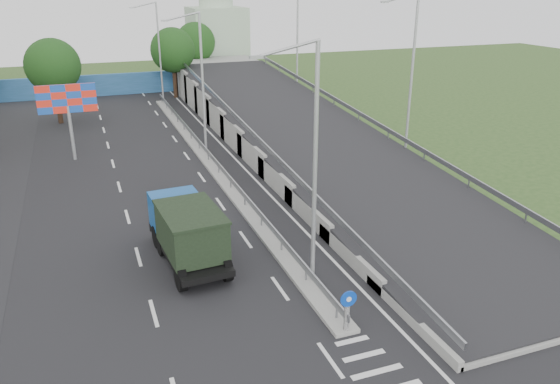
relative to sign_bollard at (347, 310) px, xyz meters
name	(u,v)px	position (x,y,z in m)	size (l,w,h in m)	color
ground	(375,371)	(0.00, -2.17, -1.03)	(160.00, 160.00, 0.00)	#2D4C1E
road_surface	(177,186)	(-3.00, 17.83, -1.03)	(26.00, 90.00, 0.04)	black
median	(209,161)	(0.00, 21.83, -0.93)	(1.00, 44.00, 0.20)	gray
overpass_ramp	(305,129)	(7.50, 21.83, 0.72)	(10.00, 50.00, 3.50)	gray
median_guardrail	(208,152)	(0.00, 21.83, -0.28)	(0.09, 44.00, 0.71)	gray
sign_bollard	(347,310)	(0.00, 0.00, 0.00)	(0.64, 0.23, 1.67)	black
lamp_post_near	(311,155)	(0.11, 3.83, 4.77)	(2.74, 0.18, 10.08)	#B2B5B7
lamp_post_mid	(200,77)	(0.11, 23.83, 4.77)	(2.74, 0.18, 10.08)	#B2B5B7
lamp_post_far	(157,47)	(0.11, 43.83, 4.77)	(2.74, 0.18, 10.08)	#B2B5B7
blue_wall	(116,84)	(-4.00, 49.83, 0.17)	(30.00, 0.50, 2.40)	#21507A
church	(217,37)	(10.00, 57.83, 4.28)	(7.00, 7.00, 13.80)	#B2CCAD
billboard	(67,103)	(-9.00, 25.83, 3.15)	(4.00, 0.24, 5.50)	#B2B5B7
tree_left_mid	(53,66)	(-10.00, 37.83, 4.14)	(4.80, 4.80, 7.60)	black
tree_median_far	(173,50)	(2.00, 45.83, 4.14)	(4.80, 4.80, 7.60)	black
tree_ramp_far	(195,42)	(6.00, 52.83, 4.14)	(4.80, 4.80, 7.60)	black
dump_truck	(187,229)	(-4.30, 7.77, 0.53)	(2.81, 6.54, 2.82)	black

